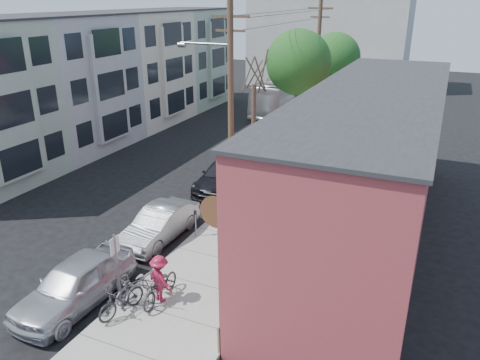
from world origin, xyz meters
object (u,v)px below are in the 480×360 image
at_px(patio_chair_a, 252,270).
at_px(car_2, 224,175).
at_px(sign_post, 117,264).
at_px(tree_leafy_far, 335,58).
at_px(patron_grey, 235,268).
at_px(parking_meter_near, 195,219).
at_px(tree_bare, 253,142).
at_px(parked_bike_b, 136,285).
at_px(patron_green, 228,274).
at_px(patio_chair_b, 243,292).
at_px(car_4, 285,128).
at_px(car_1, 160,224).
at_px(parking_meter_far, 267,158).
at_px(cyclist, 160,279).
at_px(tree_leafy_mid, 298,62).
at_px(utility_pole_near, 230,105).
at_px(bus, 290,93).
at_px(car_0, 75,283).
at_px(parked_bike_a, 121,299).
at_px(car_3, 261,147).

distance_m(patio_chair_a, car_2, 9.65).
distance_m(sign_post, tree_leafy_far, 28.96).
relative_size(sign_post, car_2, 0.53).
bearing_deg(patron_grey, parking_meter_near, -145.31).
height_order(tree_bare, parked_bike_b, tree_bare).
relative_size(parking_meter_near, patron_green, 0.63).
distance_m(patio_chair_b, car_4, 21.53).
xyz_separation_m(patio_chair_b, car_1, (-5.33, 3.02, 0.15)).
height_order(parking_meter_far, tree_leafy_far, tree_leafy_far).
distance_m(cyclist, car_1, 4.80).
xyz_separation_m(tree_leafy_mid, cyclist, (0.62, -17.49, -5.24)).
relative_size(utility_pole_near, bus, 0.83).
bearing_deg(patio_chair_a, parking_meter_far, 84.23).
xyz_separation_m(car_0, car_2, (0.09, 11.80, -0.08)).
bearing_deg(patio_chair_a, parked_bike_a, -156.18).
distance_m(parking_meter_near, car_2, 6.09).
relative_size(parking_meter_far, parked_bike_a, 0.66).
bearing_deg(parking_meter_near, car_3, 97.02).
height_order(patio_chair_a, patron_green, patron_green).
relative_size(tree_bare, tree_leafy_far, 0.81).
bearing_deg(sign_post, parked_bike_a, -46.89).
bearing_deg(tree_leafy_mid, utility_pole_near, -92.49).
xyz_separation_m(parked_bike_b, car_3, (-1.71, 16.65, 0.12)).
bearing_deg(parked_bike_a, patio_chair_b, 46.17).
distance_m(parking_meter_near, car_0, 6.09).
height_order(sign_post, tree_leafy_far, tree_leafy_far).
bearing_deg(tree_bare, parking_meter_far, 98.60).
distance_m(patron_green, car_0, 5.36).
relative_size(patio_chair_a, car_4, 0.21).
bearing_deg(patron_green, car_1, -137.89).
xyz_separation_m(sign_post, car_0, (-1.64, -0.34, -0.99)).
xyz_separation_m(patio_chair_a, car_1, (-5.11, 1.60, 0.15)).
bearing_deg(tree_bare, car_3, 107.40).
height_order(tree_leafy_mid, car_4, tree_leafy_mid).
bearing_deg(patron_green, car_2, -169.57).
bearing_deg(utility_pole_near, parking_meter_far, 91.43).
height_order(sign_post, bus, bus).
distance_m(patron_green, cyclist, 2.39).
distance_m(patron_grey, car_4, 20.87).
xyz_separation_m(tree_bare, parked_bike_b, (-0.29, -10.26, -2.48)).
bearing_deg(parked_bike_b, bus, 107.78).
xyz_separation_m(car_4, bus, (-2.37, 8.55, 0.99)).
bearing_deg(parking_meter_far, patio_chair_b, -73.01).
bearing_deg(tree_leafy_mid, bus, 109.44).
height_order(parking_meter_far, tree_bare, tree_bare).
bearing_deg(parked_bike_b, parking_meter_near, 102.89).
height_order(patron_grey, patron_green, patron_green).
height_order(parking_meter_far, car_4, parking_meter_far).
bearing_deg(utility_pole_near, cyclist, -82.72).
xyz_separation_m(patron_green, parked_bike_b, (-3.04, -1.26, -0.50)).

